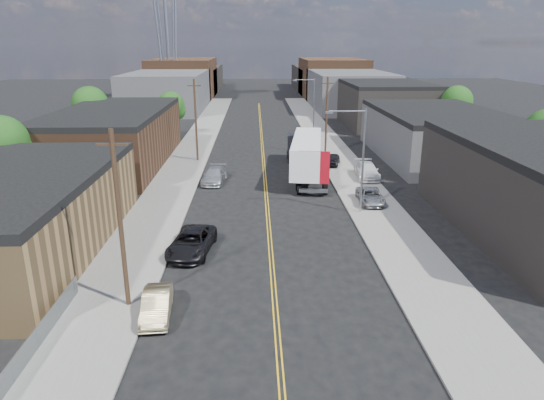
{
  "coord_description": "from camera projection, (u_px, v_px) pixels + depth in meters",
  "views": [
    {
      "loc": [
        -1.02,
        -14.24,
        14.06
      ],
      "look_at": [
        0.24,
        21.29,
        2.5
      ],
      "focal_mm": 32.0,
      "sensor_mm": 36.0,
      "label": 1
    }
  ],
  "objects": [
    {
      "name": "ground",
      "position": [
        262.0,
        138.0,
        74.94
      ],
      "size": [
        260.0,
        260.0,
        0.0
      ],
      "primitive_type": "plane",
      "color": "black",
      "rests_on": "ground"
    },
    {
      "name": "centerline",
      "position": [
        263.0,
        161.0,
        60.68
      ],
      "size": [
        0.32,
        120.0,
        0.01
      ],
      "primitive_type": "cube",
      "color": "gold",
      "rests_on": "ground"
    },
    {
      "name": "sidewalk_left",
      "position": [
        187.0,
        161.0,
        60.34
      ],
      "size": [
        5.0,
        140.0,
        0.15
      ],
      "primitive_type": "cube",
      "color": "slate",
      "rests_on": "ground"
    },
    {
      "name": "sidewalk_right",
      "position": [
        339.0,
        159.0,
        60.98
      ],
      "size": [
        5.0,
        140.0,
        0.15
      ],
      "primitive_type": "cube",
      "color": "slate",
      "rests_on": "ground"
    },
    {
      "name": "warehouse_tan",
      "position": [
        11.0,
        213.0,
        33.55
      ],
      "size": [
        12.0,
        22.0,
        5.6
      ],
      "color": "olive",
      "rests_on": "ground"
    },
    {
      "name": "warehouse_brown",
      "position": [
        114.0,
        137.0,
        58.11
      ],
      "size": [
        12.0,
        26.0,
        6.6
      ],
      "color": "#492E1D",
      "rests_on": "ground"
    },
    {
      "name": "industrial_right_b",
      "position": [
        436.0,
        134.0,
        61.43
      ],
      "size": [
        14.0,
        24.0,
        6.1
      ],
      "color": "#3B3B3E",
      "rests_on": "ground"
    },
    {
      "name": "industrial_right_c",
      "position": [
        384.0,
        103.0,
        85.91
      ],
      "size": [
        14.0,
        22.0,
        7.6
      ],
      "color": "black",
      "rests_on": "ground"
    },
    {
      "name": "skyline_left_a",
      "position": [
        168.0,
        91.0,
        106.29
      ],
      "size": [
        16.0,
        30.0,
        8.0
      ],
      "primitive_type": "cube",
      "color": "#3B3B3E",
      "rests_on": "ground"
    },
    {
      "name": "skyline_right_a",
      "position": [
        349.0,
        90.0,
        107.64
      ],
      "size": [
        16.0,
        30.0,
        8.0
      ],
      "primitive_type": "cube",
      "color": "#3B3B3E",
      "rests_on": "ground"
    },
    {
      "name": "skyline_left_b",
      "position": [
        184.0,
        78.0,
        129.74
      ],
      "size": [
        16.0,
        26.0,
        10.0
      ],
      "primitive_type": "cube",
      "color": "#492E1D",
      "rests_on": "ground"
    },
    {
      "name": "skyline_right_b",
      "position": [
        332.0,
        78.0,
        131.09
      ],
      "size": [
        16.0,
        26.0,
        10.0
      ],
      "primitive_type": "cube",
      "color": "#492E1D",
      "rests_on": "ground"
    },
    {
      "name": "skyline_left_c",
      "position": [
        193.0,
        79.0,
        149.21
      ],
      "size": [
        16.0,
        40.0,
        7.0
      ],
      "primitive_type": "cube",
      "color": "black",
      "rests_on": "ground"
    },
    {
      "name": "skyline_right_c",
      "position": [
        322.0,
        78.0,
        150.56
      ],
      "size": [
        16.0,
        40.0,
        7.0
      ],
      "primitive_type": "cube",
      "color": "black",
      "rests_on": "ground"
    },
    {
      "name": "streetlight_near",
      "position": [
        359.0,
        153.0,
        40.28
      ],
      "size": [
        3.39,
        0.25,
        9.0
      ],
      "color": "gray",
      "rests_on": "ground"
    },
    {
      "name": "streetlight_far",
      "position": [
        311.0,
        103.0,
        73.55
      ],
      "size": [
        3.39,
        0.25,
        9.0
      ],
      "color": "gray",
      "rests_on": "ground"
    },
    {
      "name": "utility_pole_left_near",
      "position": [
        120.0,
        220.0,
        25.55
      ],
      "size": [
        1.6,
        0.26,
        10.0
      ],
      "color": "black",
      "rests_on": "ground"
    },
    {
      "name": "utility_pole_left_far",
      "position": [
        196.0,
        120.0,
        58.82
      ],
      "size": [
        1.6,
        0.26,
        10.0
      ],
      "color": "black",
      "rests_on": "ground"
    },
    {
      "name": "utility_pole_right",
      "position": [
        327.0,
        116.0,
        62.22
      ],
      "size": [
        1.6,
        0.26,
        10.0
      ],
      "color": "black",
      "rests_on": "ground"
    },
    {
      "name": "chainlink_fence",
      "position": [
        12.0,
        373.0,
        20.65
      ],
      "size": [
        0.05,
        16.0,
        1.22
      ],
      "color": "slate",
      "rests_on": "ground"
    },
    {
      "name": "tree_left_near",
      "position": [
        3.0,
        145.0,
        44.02
      ],
      "size": [
        4.85,
        4.76,
        7.91
      ],
      "color": "black",
      "rests_on": "ground"
    },
    {
      "name": "tree_left_mid",
      "position": [
        91.0,
        107.0,
        67.68
      ],
      "size": [
        5.1,
        5.04,
        8.37
      ],
      "color": "black",
      "rests_on": "ground"
    },
    {
      "name": "tree_left_far",
      "position": [
        171.0,
        107.0,
        74.96
      ],
      "size": [
        4.35,
        4.2,
        6.97
      ],
      "color": "black",
      "rests_on": "ground"
    },
    {
      "name": "tree_right_far",
      "position": [
        457.0,
        104.0,
        74.35
      ],
      "size": [
        4.85,
        4.76,
        7.91
      ],
      "color": "black",
      "rests_on": "ground"
    },
    {
      "name": "semi_truck",
      "position": [
        305.0,
        152.0,
        53.6
      ],
      "size": [
        4.66,
        17.33,
        4.46
      ],
      "rotation": [
        0.0,
        0.0,
        -0.13
      ],
      "color": "silver",
      "rests_on": "ground"
    },
    {
      "name": "car_left_b",
      "position": [
        157.0,
        305.0,
        25.95
      ],
      "size": [
        1.79,
        4.26,
        1.37
      ],
      "primitive_type": "imported",
      "rotation": [
        0.0,
        0.0,
        0.08
      ],
      "color": "#8B7F5B",
      "rests_on": "ground"
    },
    {
      "name": "car_left_c",
      "position": [
        192.0,
        242.0,
        33.84
      ],
      "size": [
        3.37,
        6.02,
        1.59
      ],
      "primitive_type": "imported",
      "rotation": [
        0.0,
        0.0,
        -0.13
      ],
      "color": "black",
      "rests_on": "ground"
    },
    {
      "name": "car_left_d",
      "position": [
        214.0,
        176.0,
        50.95
      ],
      "size": [
        2.69,
        5.43,
        1.52
      ],
      "primitive_type": "imported",
      "rotation": [
        0.0,
        0.0,
        -0.11
      ],
      "color": "#AEB0B3",
      "rests_on": "ground"
    },
    {
      "name": "car_right_lot_a",
      "position": [
        370.0,
        196.0,
        44.02
      ],
      "size": [
        2.38,
        4.77,
        1.3
      ],
      "primitive_type": "imported",
      "rotation": [
        0.0,
        0.0,
        -0.05
      ],
      "color": "#96989B",
      "rests_on": "sidewalk_right"
    },
    {
      "name": "car_right_lot_b",
      "position": [
        367.0,
        171.0,
        52.21
      ],
      "size": [
        2.48,
        5.57,
        1.59
      ],
      "primitive_type": "imported",
      "rotation": [
        0.0,
        0.0,
        -0.05
      ],
      "color": "silver",
      "rests_on": "sidewalk_right"
    },
    {
      "name": "car_right_lot_c",
      "position": [
        333.0,
        160.0,
        57.72
      ],
      "size": [
        2.46,
        4.07,
        1.29
      ],
      "primitive_type": "imported",
      "rotation": [
        0.0,
        0.0,
        -0.26
      ],
      "color": "black",
      "rests_on": "sidewalk_right"
    }
  ]
}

